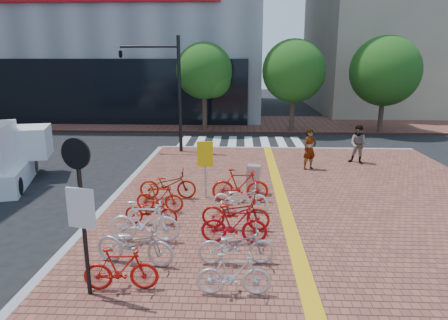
{
  "coord_description": "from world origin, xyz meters",
  "views": [
    {
      "loc": [
        0.55,
        -9.92,
        4.91
      ],
      "look_at": [
        -0.09,
        4.43,
        1.3
      ],
      "focal_mm": 32.0,
      "sensor_mm": 36.0,
      "label": 1
    }
  ],
  "objects_px": {
    "bike_3": "(151,211)",
    "bike_11": "(240,185)",
    "bike_0": "(121,269)",
    "pedestrian_b": "(359,144)",
    "bike_7": "(236,245)",
    "utility_box": "(254,179)",
    "bike_8": "(234,225)",
    "bike_4": "(160,198)",
    "bike_10": "(240,198)",
    "traffic_light_pole": "(152,73)",
    "notice_sign": "(81,199)",
    "bike_9": "(236,212)",
    "bike_2": "(144,222)",
    "bike_5": "(168,184)",
    "box_truck": "(1,156)",
    "bike_6": "(233,274)",
    "pedestrian_a": "(310,149)",
    "yellow_sign": "(205,159)",
    "bike_1": "(135,244)"
  },
  "relations": [
    {
      "from": "bike_7",
      "to": "utility_box",
      "type": "bearing_deg",
      "value": -10.39
    },
    {
      "from": "bike_8",
      "to": "bike_10",
      "type": "distance_m",
      "value": 2.29
    },
    {
      "from": "bike_7",
      "to": "pedestrian_b",
      "type": "xyz_separation_m",
      "value": [
        5.63,
        9.91,
        0.43
      ]
    },
    {
      "from": "bike_0",
      "to": "pedestrian_b",
      "type": "bearing_deg",
      "value": -40.07
    },
    {
      "from": "pedestrian_b",
      "to": "notice_sign",
      "type": "distance_m",
      "value": 14.35
    },
    {
      "from": "bike_10",
      "to": "traffic_light_pole",
      "type": "xyz_separation_m",
      "value": [
        -4.59,
        8.69,
        3.64
      ]
    },
    {
      "from": "pedestrian_a",
      "to": "box_truck",
      "type": "distance_m",
      "value": 12.8
    },
    {
      "from": "bike_9",
      "to": "bike_10",
      "type": "relative_size",
      "value": 1.1
    },
    {
      "from": "bike_4",
      "to": "bike_8",
      "type": "height_order",
      "value": "bike_8"
    },
    {
      "from": "notice_sign",
      "to": "traffic_light_pole",
      "type": "xyz_separation_m",
      "value": [
        -1.46,
        13.53,
        2.01
      ]
    },
    {
      "from": "bike_9",
      "to": "traffic_light_pole",
      "type": "height_order",
      "value": "traffic_light_pole"
    },
    {
      "from": "bike_11",
      "to": "traffic_light_pole",
      "type": "distance_m",
      "value": 9.65
    },
    {
      "from": "yellow_sign",
      "to": "bike_11",
      "type": "bearing_deg",
      "value": -13.17
    },
    {
      "from": "bike_10",
      "to": "utility_box",
      "type": "xyz_separation_m",
      "value": [
        0.49,
        1.87,
        0.06
      ]
    },
    {
      "from": "bike_4",
      "to": "pedestrian_a",
      "type": "xyz_separation_m",
      "value": [
        5.63,
        5.44,
        0.44
      ]
    },
    {
      "from": "pedestrian_b",
      "to": "pedestrian_a",
      "type": "bearing_deg",
      "value": -128.91
    },
    {
      "from": "bike_4",
      "to": "traffic_light_pole",
      "type": "xyz_separation_m",
      "value": [
        -2.0,
        8.79,
        3.65
      ]
    },
    {
      "from": "bike_6",
      "to": "box_truck",
      "type": "relative_size",
      "value": 0.33
    },
    {
      "from": "pedestrian_a",
      "to": "utility_box",
      "type": "bearing_deg",
      "value": -155.9
    },
    {
      "from": "bike_3",
      "to": "bike_11",
      "type": "height_order",
      "value": "bike_11"
    },
    {
      "from": "bike_4",
      "to": "bike_10",
      "type": "distance_m",
      "value": 2.58
    },
    {
      "from": "bike_2",
      "to": "bike_4",
      "type": "distance_m",
      "value": 2.19
    },
    {
      "from": "bike_10",
      "to": "bike_11",
      "type": "relative_size",
      "value": 0.92
    },
    {
      "from": "bike_0",
      "to": "bike_10",
      "type": "distance_m",
      "value": 5.25
    },
    {
      "from": "bike_6",
      "to": "pedestrian_a",
      "type": "distance_m",
      "value": 10.54
    },
    {
      "from": "bike_2",
      "to": "bike_11",
      "type": "relative_size",
      "value": 0.98
    },
    {
      "from": "bike_8",
      "to": "bike_11",
      "type": "xyz_separation_m",
      "value": [
        0.15,
        3.24,
        0.05
      ]
    },
    {
      "from": "bike_5",
      "to": "notice_sign",
      "type": "distance_m",
      "value": 6.24
    },
    {
      "from": "bike_11",
      "to": "bike_6",
      "type": "bearing_deg",
      "value": 177.78
    },
    {
      "from": "bike_1",
      "to": "bike_8",
      "type": "height_order",
      "value": "bike_8"
    },
    {
      "from": "bike_9",
      "to": "bike_10",
      "type": "xyz_separation_m",
      "value": [
        0.12,
        1.35,
        -0.05
      ]
    },
    {
      "from": "notice_sign",
      "to": "box_truck",
      "type": "height_order",
      "value": "notice_sign"
    },
    {
      "from": "utility_box",
      "to": "box_truck",
      "type": "bearing_deg",
      "value": 174.37
    },
    {
      "from": "bike_2",
      "to": "bike_5",
      "type": "bearing_deg",
      "value": 0.19
    },
    {
      "from": "bike_9",
      "to": "bike_3",
      "type": "bearing_deg",
      "value": 91.67
    },
    {
      "from": "bike_6",
      "to": "pedestrian_a",
      "type": "height_order",
      "value": "pedestrian_a"
    },
    {
      "from": "pedestrian_a",
      "to": "notice_sign",
      "type": "height_order",
      "value": "notice_sign"
    },
    {
      "from": "bike_6",
      "to": "bike_9",
      "type": "bearing_deg",
      "value": -0.99
    },
    {
      "from": "utility_box",
      "to": "traffic_light_pole",
      "type": "distance_m",
      "value": 9.22
    },
    {
      "from": "bike_1",
      "to": "bike_10",
      "type": "relative_size",
      "value": 1.09
    },
    {
      "from": "bike_8",
      "to": "utility_box",
      "type": "xyz_separation_m",
      "value": [
        0.64,
        4.15,
        -0.0
      ]
    },
    {
      "from": "utility_box",
      "to": "bike_10",
      "type": "bearing_deg",
      "value": -104.7
    },
    {
      "from": "bike_0",
      "to": "traffic_light_pole",
      "type": "relative_size",
      "value": 0.27
    },
    {
      "from": "bike_10",
      "to": "utility_box",
      "type": "height_order",
      "value": "utility_box"
    },
    {
      "from": "bike_5",
      "to": "bike_6",
      "type": "bearing_deg",
      "value": -161.13
    },
    {
      "from": "bike_5",
      "to": "pedestrian_b",
      "type": "xyz_separation_m",
      "value": [
        8.09,
        5.36,
        0.39
      ]
    },
    {
      "from": "bike_9",
      "to": "notice_sign",
      "type": "height_order",
      "value": "notice_sign"
    },
    {
      "from": "bike_8",
      "to": "bike_11",
      "type": "height_order",
      "value": "bike_11"
    },
    {
      "from": "bike_3",
      "to": "yellow_sign",
      "type": "distance_m",
      "value": 2.95
    },
    {
      "from": "bike_7",
      "to": "pedestrian_b",
      "type": "relative_size",
      "value": 1.0
    }
  ]
}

